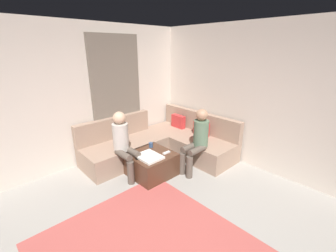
% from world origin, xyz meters
% --- Properties ---
extents(wall_back, '(6.00, 0.12, 2.70)m').
position_xyz_m(wall_back, '(0.00, 2.94, 1.35)').
color(wall_back, beige).
rests_on(wall_back, ground_plane).
extents(wall_left, '(0.12, 6.00, 2.70)m').
position_xyz_m(wall_left, '(-2.94, 0.00, 1.35)').
color(wall_left, beige).
rests_on(wall_left, ground_plane).
extents(curtain_panel, '(0.06, 1.10, 2.50)m').
position_xyz_m(curtain_panel, '(-2.84, 1.30, 1.25)').
color(curtain_panel, '#726659').
rests_on(curtain_panel, ground_plane).
extents(sectional_couch, '(2.10, 2.55, 0.87)m').
position_xyz_m(sectional_couch, '(-2.08, 1.88, 0.28)').
color(sectional_couch, '#9E7F6B').
rests_on(sectional_couch, ground_plane).
extents(ottoman, '(0.76, 0.76, 0.42)m').
position_xyz_m(ottoman, '(-1.63, 1.20, 0.21)').
color(ottoman, '#4C2D1E').
rests_on(ottoman, ground_plane).
extents(folded_blanket, '(0.44, 0.36, 0.04)m').
position_xyz_m(folded_blanket, '(-1.53, 1.08, 0.44)').
color(folded_blanket, white).
rests_on(folded_blanket, ottoman).
extents(coffee_mug, '(0.08, 0.08, 0.10)m').
position_xyz_m(coffee_mug, '(-1.85, 1.38, 0.47)').
color(coffee_mug, '#334C72').
rests_on(coffee_mug, ottoman).
extents(game_remote, '(0.05, 0.15, 0.02)m').
position_xyz_m(game_remote, '(-1.45, 1.42, 0.43)').
color(game_remote, white).
rests_on(game_remote, ottoman).
extents(person_on_couch_back, '(0.30, 0.60, 1.20)m').
position_xyz_m(person_on_couch_back, '(-1.16, 1.93, 0.66)').
color(person_on_couch_back, brown).
rests_on(person_on_couch_back, ground_plane).
extents(person_on_couch_side, '(0.60, 0.30, 1.20)m').
position_xyz_m(person_on_couch_side, '(-1.93, 0.84, 0.66)').
color(person_on_couch_side, brown).
rests_on(person_on_couch_side, ground_plane).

